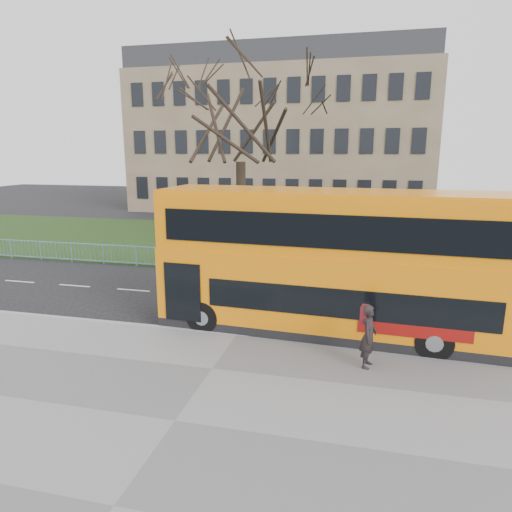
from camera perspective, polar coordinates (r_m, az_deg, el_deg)
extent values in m
plane|color=black|center=(16.95, -0.93, -8.12)|extent=(120.00, 120.00, 0.00)
cube|color=slate|center=(11.19, -10.09, -19.87)|extent=(80.00, 10.50, 0.12)
cube|color=#949496|center=(15.54, -2.37, -9.87)|extent=(80.00, 0.20, 0.14)
cube|color=#1B3312|center=(30.49, 5.76, 1.42)|extent=(80.00, 15.40, 0.08)
cube|color=#78614C|center=(51.12, 3.48, 13.93)|extent=(30.00, 15.00, 14.00)
cube|color=orange|center=(15.64, 9.06, -4.44)|extent=(11.59, 3.34, 2.13)
cube|color=orange|center=(15.32, 9.22, 0.02)|extent=(11.59, 3.34, 0.37)
cube|color=orange|center=(15.11, 9.38, 4.23)|extent=(11.53, 3.28, 1.91)
cube|color=black|center=(14.25, 10.94, -5.91)|extent=(8.83, 0.51, 0.93)
cube|color=black|center=(13.80, 8.64, 3.03)|extent=(10.53, 0.61, 1.04)
cylinder|color=black|center=(15.83, -6.66, -7.57)|extent=(1.15, 0.37, 1.13)
cylinder|color=black|center=(14.75, 21.38, -9.99)|extent=(1.15, 0.37, 1.13)
imported|color=black|center=(13.36, 13.88, -9.69)|extent=(0.56, 0.74, 1.83)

